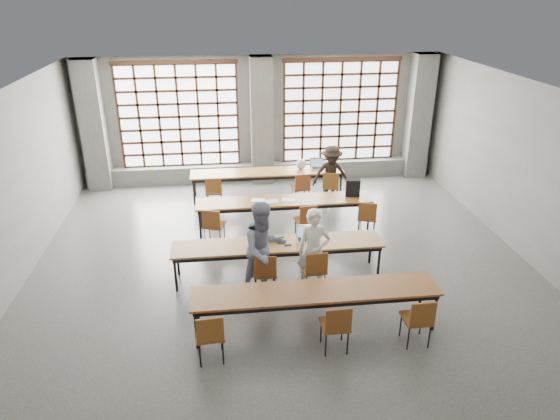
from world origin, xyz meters
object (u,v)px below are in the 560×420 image
Objects in this scene: student_back at (331,174)px; phone at (288,245)px; desk_row_b at (284,202)px; chair_front_right at (315,267)px; chair_back_right at (331,184)px; student_male at (314,251)px; desk_row_c at (278,246)px; chair_front_left at (265,270)px; chair_near_right at (419,317)px; laptop_front at (306,236)px; plastic_bag at (301,164)px; chair_mid_right at (367,215)px; mouse at (327,240)px; chair_near_mid at (336,323)px; green_box at (275,239)px; desk_row_a at (267,174)px; chair_near_left at (210,333)px; chair_back_mid at (301,186)px; laptop_back at (317,166)px; chair_back_left at (214,189)px; chair_mid_left at (213,223)px; desk_row_d at (316,294)px; backpack at (353,188)px; student_female at (264,249)px.

phone is at bearing -116.04° from student_back.
desk_row_b is 4.55× the size of chair_front_right.
student_male reaches higher than chair_back_right.
desk_row_c is 4.55× the size of chair_front_left.
chair_near_right is 2.77m from laptop_front.
student_male reaches higher than plastic_bag.
desk_row_b is 4.55× the size of chair_mid_right.
chair_front_left is at bearing -154.06° from mouse.
chair_back_right is 4.04m from student_male.
chair_near_mid is 2.47m from green_box.
chair_near_left reaches higher than desk_row_a.
chair_back_mid and chair_near_right have the same top height.
student_male is 12.36× the size of phone.
plastic_bag reaches higher than chair_back_mid.
phone is (-1.35, -4.20, -0.05)m from laptop_back.
chair_back_right is (2.98, 0.00, 0.00)m from chair_back_left.
plastic_bag reaches higher than chair_mid_left.
student_back is 11.66× the size of phone.
chair_mid_left reaches higher than phone.
chair_mid_right is at bearing -81.42° from student_back.
laptop_front reaches higher than green_box.
desk_row_d is 16.00× the size of green_box.
backpack is (0.23, -1.25, 0.39)m from chair_back_right.
desk_row_c is 16.00× the size of green_box.
laptop_back is at bearing 107.09° from chair_back_right.
student_back is 3.60m from mouse.
laptop_back is (1.14, 2.04, 0.13)m from desk_row_b.
plastic_bag is at bearing 3.18° from desk_row_a.
chair_back_left is 5.94m from chair_near_mid.
chair_near_left is at bearing -116.35° from backpack.
backpack is at bearing 26.93° from student_female.
desk_row_c is 11.10× the size of laptop_back.
desk_row_c is at bearing 105.46° from chair_near_mid.
chair_near_left is 6.77× the size of phone.
student_back is at bearing 76.63° from mouse.
desk_row_b is 2.70m from chair_front_right.
desk_row_a is 1.54m from chair_back_left.
chair_front_left reaches higher than desk_row_a.
desk_row_a is 1.00× the size of desk_row_b.
backpack reaches higher than chair_mid_right.
plastic_bag is (0.90, 0.05, 0.21)m from desk_row_a.
desk_row_d is at bearing -96.43° from chair_back_mid.
green_box is (-1.98, 2.36, 0.24)m from chair_near_right.
student_female reaches higher than plastic_bag.
chair_near_left is 2.67m from green_box.
phone reaches higher than desk_row_b.
laptop_front is (-1.61, -1.32, 0.25)m from chair_mid_right.
laptop_back is 4.41m from phone.
student_male is (0.17, 1.15, 0.14)m from desk_row_d.
chair_back_right is at bearing -102.73° from student_back.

